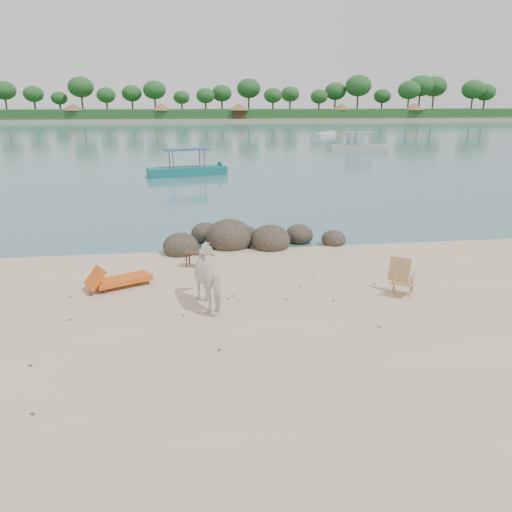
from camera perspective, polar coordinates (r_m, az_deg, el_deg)
The scene contains 12 objects.
water at distance 100.49m, azimuth -7.42°, elevation 14.23°, with size 400.00×400.00×0.00m, color #37696E.
far_shore at distance 180.44m, azimuth -7.72°, elevation 15.45°, with size 420.00×90.00×1.40m, color tan.
far_scenery at distance 147.08m, azimuth -7.67°, elevation 16.32°, with size 420.00×18.00×9.50m.
boulders at distance 17.61m, azimuth -1.68°, elevation 1.94°, with size 6.43×2.95×1.24m.
cow at distance 12.28m, azimuth -5.01°, elevation -2.57°, with size 0.78×1.71×1.45m, color white.
side_table at distance 15.36m, azimuth -7.00°, elevation -0.51°, with size 0.56×0.36×0.45m, color #321E14, non-canonical shape.
lounge_chair at distance 14.08m, azimuth -14.97°, elevation -2.40°, with size 1.87×0.65×0.56m, color #E44A1A, non-canonical shape.
deck_chair at distance 13.48m, azimuth 16.48°, elevation -2.58°, with size 0.59×0.65×0.93m, color tan, non-canonical shape.
boat_near at distance 35.55m, azimuth -7.95°, elevation 11.55°, with size 6.12×1.38×2.98m, color #146868, non-canonical shape.
boat_mid at distance 54.38m, azimuth 11.79°, elevation 13.32°, with size 6.40×1.44×3.11m, color #B3B3AF, non-canonical shape.
boat_far at distance 78.60m, azimuth 7.91°, elevation 13.69°, with size 5.80×1.30×0.67m, color silver, non-canonical shape.
dead_leaves at distance 12.36m, azimuth -4.83°, elevation -6.01°, with size 8.28×6.85×0.00m.
Camera 1 is at (-0.96, -10.37, 4.85)m, focal length 35.00 mm.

